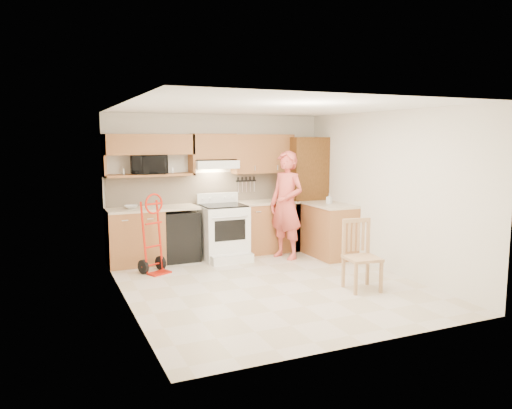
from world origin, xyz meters
TOP-DOWN VIEW (x-y plane):
  - floor at (0.00, 0.00)m, footprint 4.00×4.50m
  - ceiling at (0.00, 0.00)m, footprint 4.00×4.50m
  - wall_back at (0.00, 2.26)m, footprint 4.00×0.02m
  - wall_front at (0.00, -2.26)m, footprint 4.00×0.02m
  - wall_left at (-2.01, 0.00)m, footprint 0.02×4.50m
  - wall_right at (2.01, 0.00)m, footprint 0.02×4.50m
  - backsplash at (0.00, 2.23)m, footprint 3.92×0.03m
  - lower_cab_left at (-1.55, 1.95)m, footprint 0.90×0.60m
  - dishwasher at (-0.80, 1.95)m, footprint 0.60×0.60m
  - lower_cab_right at (0.83, 1.95)m, footprint 1.14×0.60m
  - countertop_left at (-1.25, 1.95)m, footprint 1.50×0.63m
  - countertop_right at (0.83, 1.95)m, footprint 1.14×0.63m
  - cab_return_right at (1.70, 1.15)m, footprint 0.60×1.00m
  - countertop_return at (1.70, 1.15)m, footprint 0.63×1.00m
  - pantry_tall at (1.65, 1.95)m, footprint 0.70×0.60m
  - upper_cab_left at (-1.25, 2.08)m, footprint 1.50×0.33m
  - upper_shelf_mw at (-1.25, 2.08)m, footprint 1.50×0.33m
  - upper_cab_center at (-0.12, 2.08)m, footprint 0.76×0.33m
  - upper_cab_right at (0.83, 2.08)m, footprint 1.14×0.33m
  - range_hood at (-0.12, 2.02)m, footprint 0.76×0.46m
  - knife_strip at (0.55, 2.21)m, footprint 0.40×0.05m
  - microwave at (-1.26, 2.08)m, footprint 0.60×0.42m
  - range at (-0.06, 1.70)m, footprint 0.76×1.00m
  - person at (0.95, 1.35)m, footprint 0.67×0.80m
  - hand_truck at (-1.36, 1.30)m, footprint 0.57×0.55m
  - dining_chair at (1.06, -0.72)m, footprint 0.50×0.53m
  - soap_bottle at (1.70, 1.17)m, footprint 0.11×0.11m
  - bowl at (-1.59, 1.95)m, footprint 0.27×0.27m

SIDE VIEW (x-z plane):
  - floor at x=0.00m, z-range -0.02..0.00m
  - dishwasher at x=-0.80m, z-range 0.00..0.85m
  - lower_cab_left at x=-1.55m, z-range 0.00..0.90m
  - lower_cab_right at x=0.83m, z-range 0.00..0.90m
  - cab_return_right at x=1.70m, z-range 0.00..0.90m
  - dining_chair at x=1.06m, z-range 0.00..0.97m
  - range at x=-0.06m, z-range 0.00..1.12m
  - hand_truck at x=-1.36m, z-range 0.00..1.12m
  - countertop_left at x=-1.25m, z-range 0.90..0.94m
  - countertop_right at x=0.83m, z-range 0.90..0.94m
  - countertop_return at x=1.70m, z-range 0.90..0.94m
  - person at x=0.95m, z-range 0.00..1.87m
  - bowl at x=-1.59m, z-range 0.94..0.99m
  - soap_bottle at x=1.70m, z-range 0.94..1.12m
  - pantry_tall at x=1.65m, z-range 0.00..2.10m
  - backsplash at x=0.00m, z-range 0.92..1.48m
  - knife_strip at x=0.55m, z-range 1.09..1.39m
  - wall_back at x=0.00m, z-range 0.00..2.50m
  - wall_front at x=0.00m, z-range 0.00..2.50m
  - wall_left at x=-2.01m, z-range 0.00..2.50m
  - wall_right at x=2.01m, z-range 0.00..2.50m
  - upper_shelf_mw at x=-1.25m, z-range 1.45..1.49m
  - range_hood at x=-0.12m, z-range 1.56..1.70m
  - microwave at x=-1.26m, z-range 1.49..1.81m
  - upper_cab_right at x=0.83m, z-range 1.45..2.15m
  - upper_cab_center at x=-0.12m, z-range 1.72..2.16m
  - upper_cab_left at x=-1.25m, z-range 1.81..2.15m
  - ceiling at x=0.00m, z-range 2.50..2.52m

